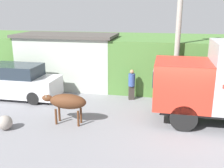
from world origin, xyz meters
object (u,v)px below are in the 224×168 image
Objects in this scene: roadside_rock at (5,123)px; parked_suv at (14,82)px; utility_pole at (178,33)px; brown_cow at (67,102)px; pedestrian_on_hill at (132,83)px.

parked_suv is at bearing 115.47° from roadside_rock.
utility_pole reaches higher than parked_suv.
parked_suv is (-3.84, 2.49, -0.09)m from brown_cow.
brown_cow is 0.40× the size of parked_suv.
pedestrian_on_hill is 2.77× the size of roadside_rock.
pedestrian_on_hill is 6.25m from roadside_rock.
brown_cow is 0.28× the size of utility_pole.
brown_cow is 3.28× the size of roadside_rock.
roadside_rock is at bearing -159.71° from brown_cow.
pedestrian_on_hill is (2.15, 3.45, -0.08)m from brown_cow.
parked_suv is at bearing 142.28° from brown_cow.
roadside_rock is (-4.33, -4.47, -0.57)m from pedestrian_on_hill.
pedestrian_on_hill is 3.31m from utility_pole.
parked_suv is at bearing -7.89° from pedestrian_on_hill.
brown_cow reaches higher than roadside_rock.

